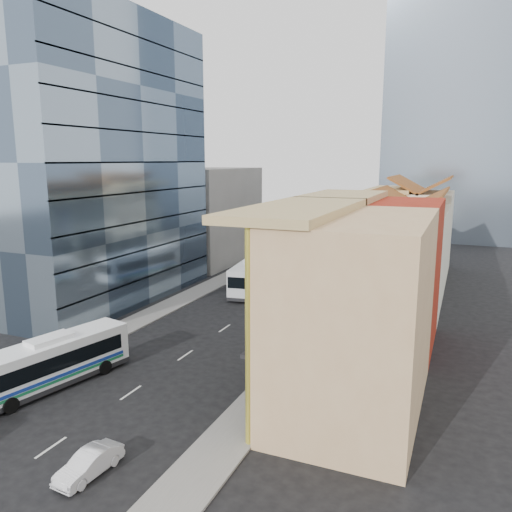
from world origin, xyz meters
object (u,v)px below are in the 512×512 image
at_px(bus_left_far, 254,274).
at_px(bus_right, 294,306).
at_px(shophouse_tan, 356,314).
at_px(sedan_right, 89,464).
at_px(office_tower, 97,162).
at_px(bus_left_near, 52,361).

xyz_separation_m(bus_left_far, bus_right, (8.42, -10.20, -0.17)).
xyz_separation_m(shophouse_tan, sedan_right, (-10.44, -12.06, -5.39)).
relative_size(shophouse_tan, office_tower, 0.47).
xyz_separation_m(bus_right, sedan_right, (-1.94, -25.53, -1.19)).
bearing_deg(bus_left_far, office_tower, -153.44).
height_order(bus_left_near, sedan_right, bus_left_near).
relative_size(bus_left_near, bus_left_far, 0.91).
distance_m(bus_left_far, bus_right, 13.23).
distance_m(office_tower, bus_left_near, 26.02).
relative_size(bus_left_far, bus_right, 1.09).
bearing_deg(bus_right, bus_left_far, 117.17).
xyz_separation_m(bus_left_far, sedan_right, (6.48, -35.73, -1.36)).
height_order(shophouse_tan, bus_right, shophouse_tan).
xyz_separation_m(shophouse_tan, bus_left_far, (-16.92, 23.67, -4.03)).
bearing_deg(bus_left_near, shophouse_tan, 27.68).
bearing_deg(shophouse_tan, sedan_right, -130.87).
xyz_separation_m(office_tower, bus_left_far, (14.08, 9.67, -13.03)).
relative_size(office_tower, sedan_right, 8.16).
height_order(bus_left_far, bus_right, bus_left_far).
height_order(bus_right, sedan_right, bus_right).
xyz_separation_m(bus_left_near, bus_left_far, (2.58, 28.92, 0.17)).
bearing_deg(office_tower, sedan_right, -51.72).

